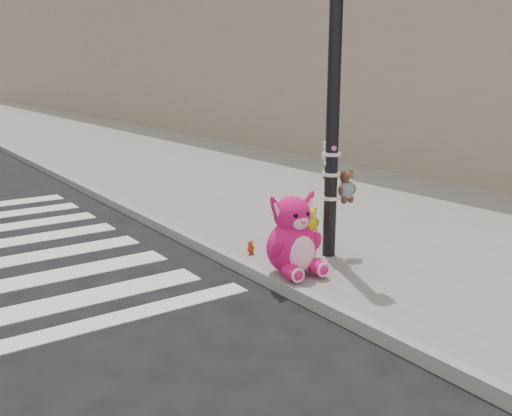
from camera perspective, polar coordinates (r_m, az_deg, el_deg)
ground at (r=4.67m, az=-2.16°, el=-17.81°), size 120.00×120.00×0.00m
sidewalk_near at (r=15.34m, az=-6.78°, el=4.58°), size 7.00×80.00×0.14m
curb_edge at (r=14.07m, az=-19.25°, el=3.10°), size 0.12×80.00×0.15m
bld_near at (r=26.69m, az=-6.90°, el=18.96°), size 5.00×60.00×10.00m
signal_pole at (r=7.06m, az=7.77°, el=8.41°), size 0.68×0.48×4.00m
pink_bunny at (r=6.57m, az=3.73°, el=-3.27°), size 0.69×0.74×0.97m
red_teddy at (r=7.33m, az=-0.54°, el=-3.97°), size 0.14×0.12×0.17m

